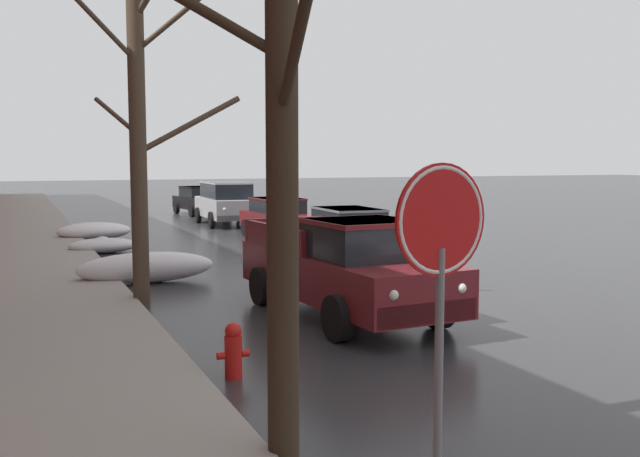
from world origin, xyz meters
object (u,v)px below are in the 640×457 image
object	(u,v)px
pickup_truck_maroon_approaching_near_lane	(346,267)
sedan_grey_parked_kerbside_close	(351,232)
fire_hydrant	(233,350)
sedan_black_queued_behind_truck	(200,200)
bare_tree_at_the_corner	(278,56)
suv_silver_parked_far_down_block	(226,202)
sedan_maroon_parked_kerbside_mid	(279,217)
stop_sign_at_corner	(441,255)
bare_tree_second_along_sidewalk	(141,126)

from	to	relation	value
pickup_truck_maroon_approaching_near_lane	sedan_grey_parked_kerbside_close	size ratio (longest dim) A/B	1.22
sedan_grey_parked_kerbside_close	fire_hydrant	xyz separation A→B (m)	(-6.02, -9.06, -0.40)
sedan_black_queued_behind_truck	bare_tree_at_the_corner	bearing A→B (deg)	-102.48
sedan_grey_parked_kerbside_close	suv_silver_parked_far_down_block	bearing A→B (deg)	91.21
pickup_truck_maroon_approaching_near_lane	sedan_maroon_parked_kerbside_mid	distance (m)	12.73
sedan_black_queued_behind_truck	stop_sign_at_corner	xyz separation A→B (m)	(-6.03, -31.28, 1.35)
sedan_maroon_parked_kerbside_mid	suv_silver_parked_far_down_block	size ratio (longest dim) A/B	0.89
pickup_truck_maroon_approaching_near_lane	suv_silver_parked_far_down_block	distance (m)	18.35
sedan_grey_parked_kerbside_close	bare_tree_second_along_sidewalk	bearing A→B (deg)	-147.40
stop_sign_at_corner	fire_hydrant	bearing A→B (deg)	91.99
sedan_maroon_parked_kerbside_mid	suv_silver_parked_far_down_block	xyz separation A→B (m)	(-0.27, 5.80, 0.24)
fire_hydrant	stop_sign_at_corner	bearing A→B (deg)	-88.01
pickup_truck_maroon_approaching_near_lane	fire_hydrant	bearing A→B (deg)	-137.33
bare_tree_second_along_sidewalk	bare_tree_at_the_corner	bearing A→B (deg)	-90.74
bare_tree_second_along_sidewalk	suv_silver_parked_far_down_block	bearing A→B (deg)	68.93
fire_hydrant	stop_sign_at_corner	world-z (taller)	stop_sign_at_corner
sedan_grey_parked_kerbside_close	sedan_maroon_parked_kerbside_mid	size ratio (longest dim) A/B	1.06
bare_tree_second_along_sidewalk	suv_silver_parked_far_down_block	distance (m)	16.94
bare_tree_second_along_sidewalk	fire_hydrant	size ratio (longest dim) A/B	10.13
bare_tree_second_along_sidewalk	pickup_truck_maroon_approaching_near_lane	xyz separation A→B (m)	(3.06, -2.46, -2.49)
pickup_truck_maroon_approaching_near_lane	sedan_maroon_parked_kerbside_mid	xyz separation A→B (m)	(3.24, 12.31, -0.13)
sedan_grey_parked_kerbside_close	stop_sign_at_corner	xyz separation A→B (m)	(-5.87, -13.48, 1.35)
pickup_truck_maroon_approaching_near_lane	fire_hydrant	distance (m)	3.85
pickup_truck_maroon_approaching_near_lane	sedan_grey_parked_kerbside_close	bearing A→B (deg)	63.56
bare_tree_at_the_corner	suv_silver_parked_far_down_block	xyz separation A→B (m)	(6.13, 23.35, -2.63)
bare_tree_at_the_corner	sedan_black_queued_behind_truck	bearing A→B (deg)	77.52
sedan_black_queued_behind_truck	suv_silver_parked_far_down_block	bearing A→B (deg)	-93.72
bare_tree_second_along_sidewalk	pickup_truck_maroon_approaching_near_lane	bearing A→B (deg)	-38.82
suv_silver_parked_far_down_block	stop_sign_at_corner	xyz separation A→B (m)	(-5.62, -25.12, 1.12)
bare_tree_at_the_corner	pickup_truck_maroon_approaching_near_lane	bearing A→B (deg)	58.95
bare_tree_second_along_sidewalk	sedan_maroon_parked_kerbside_mid	world-z (taller)	bare_tree_second_along_sidewalk
sedan_grey_parked_kerbside_close	suv_silver_parked_far_down_block	size ratio (longest dim) A/B	0.94
sedan_black_queued_behind_truck	stop_sign_at_corner	world-z (taller)	stop_sign_at_corner
sedan_grey_parked_kerbside_close	fire_hydrant	distance (m)	10.88
bare_tree_at_the_corner	stop_sign_at_corner	xyz separation A→B (m)	(0.50, -1.77, -1.51)
bare_tree_at_the_corner	fire_hydrant	xyz separation A→B (m)	(0.35, 2.66, -3.26)
pickup_truck_maroon_approaching_near_lane	stop_sign_at_corner	size ratio (longest dim) A/B	1.94
bare_tree_at_the_corner	fire_hydrant	distance (m)	4.22
bare_tree_second_along_sidewalk	fire_hydrant	world-z (taller)	bare_tree_second_along_sidewalk
pickup_truck_maroon_approaching_near_lane	sedan_grey_parked_kerbside_close	distance (m)	7.23
bare_tree_at_the_corner	sedan_maroon_parked_kerbside_mid	world-z (taller)	bare_tree_at_the_corner
bare_tree_at_the_corner	stop_sign_at_corner	distance (m)	2.38
suv_silver_parked_far_down_block	sedan_maroon_parked_kerbside_mid	bearing A→B (deg)	-87.35
bare_tree_at_the_corner	sedan_grey_parked_kerbside_close	distance (m)	13.64
sedan_maroon_parked_kerbside_mid	sedan_grey_parked_kerbside_close	bearing A→B (deg)	-90.23
sedan_maroon_parked_kerbside_mid	suv_silver_parked_far_down_block	world-z (taller)	suv_silver_parked_far_down_block
bare_tree_second_along_sidewalk	sedan_maroon_parked_kerbside_mid	size ratio (longest dim) A/B	1.76
suv_silver_parked_far_down_block	sedan_black_queued_behind_truck	bearing A→B (deg)	86.28
stop_sign_at_corner	sedan_maroon_parked_kerbside_mid	bearing A→B (deg)	73.03
pickup_truck_maroon_approaching_near_lane	stop_sign_at_corner	xyz separation A→B (m)	(-2.65, -7.01, 1.22)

